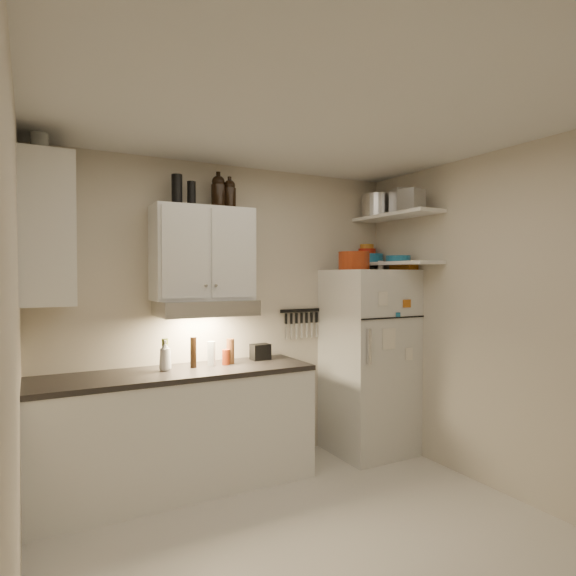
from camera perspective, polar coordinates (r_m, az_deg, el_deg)
name	(u,v)px	position (r m, az deg, el deg)	size (l,w,h in m)	color
floor	(322,550)	(3.32, 4.09, -28.52)	(3.20, 3.00, 0.02)	silver
ceiling	(323,113)	(3.03, 4.19, 20.01)	(3.20, 3.00, 0.02)	silver
back_wall	(230,315)	(4.24, -6.92, -3.23)	(3.20, 0.02, 2.60)	beige
left_wall	(13,355)	(2.45, -29.85, -6.89)	(0.02, 3.00, 2.60)	beige
right_wall	(502,321)	(3.99, 24.07, -3.64)	(0.02, 3.00, 2.60)	beige
base_cabinet	(178,433)	(3.94, -12.93, -16.39)	(2.10, 0.60, 0.88)	white
countertop	(177,373)	(3.83, -12.97, -9.82)	(2.10, 0.62, 0.04)	#282422
upper_cabinet	(203,254)	(3.96, -10.07, 4.03)	(0.80, 0.33, 0.75)	white
side_cabinet	(46,231)	(3.63, -26.72, 6.10)	(0.33, 0.55, 1.00)	white
range_hood	(206,308)	(3.90, -9.74, -2.32)	(0.76, 0.46, 0.12)	silver
fridge	(369,361)	(4.61, 9.55, -8.50)	(0.70, 0.68, 1.70)	silver
shelf_hi	(396,216)	(4.60, 12.65, 8.35)	(0.30, 0.95, 0.03)	white
shelf_lo	(395,263)	(4.57, 12.62, 2.86)	(0.30, 0.95, 0.03)	white
knife_strip	(301,310)	(4.52, 1.50, -2.68)	(0.42, 0.02, 0.03)	black
dutch_oven	(354,261)	(4.40, 7.82, 3.22)	(0.28, 0.28, 0.16)	maroon
book_stack	(405,266)	(4.59, 13.70, 2.56)	(0.18, 0.22, 0.08)	#BD6317
spice_jar	(381,265)	(4.58, 10.94, 2.65)	(0.05, 0.05, 0.09)	silver
stock_pot	(377,206)	(4.86, 10.56, 9.49)	(0.32, 0.32, 0.23)	silver
tin_a	(405,202)	(4.64, 13.66, 9.89)	(0.23, 0.21, 0.23)	#AAAAAD
tin_b	(411,200)	(4.35, 14.42, 10.10)	(0.17, 0.17, 0.17)	#AAAAAD
bowl_teal	(372,258)	(4.85, 9.88, 3.49)	(0.22, 0.22, 0.09)	#19608A
bowl_orange	(367,251)	(4.92, 9.33, 4.30)	(0.18, 0.18, 0.05)	red
bowl_yellow	(367,247)	(4.93, 9.33, 4.87)	(0.14, 0.14, 0.04)	#BF7721
plates	(398,259)	(4.52, 12.93, 3.41)	(0.22, 0.22, 0.06)	#19608A
growler_a	(218,192)	(4.07, -8.26, 11.24)	(0.12, 0.12, 0.28)	black
growler_b	(230,194)	(4.10, -6.94, 10.98)	(0.11, 0.11, 0.25)	black
thermos_a	(191,194)	(3.98, -11.37, 10.87)	(0.07, 0.07, 0.20)	black
thermos_b	(177,190)	(3.95, -13.03, 11.26)	(0.08, 0.08, 0.24)	black
side_jar	(39,144)	(3.74, -27.38, 14.87)	(0.11, 0.11, 0.15)	silver
soap_bottle	(165,354)	(3.82, -14.34, -7.54)	(0.10, 0.10, 0.26)	white
pepper_mill	(230,351)	(4.03, -6.84, -7.45)	(0.06, 0.06, 0.21)	brown
oil_bottle	(165,354)	(3.84, -14.38, -7.62)	(0.05, 0.05, 0.25)	#5E6C1B
vinegar_bottle	(193,352)	(3.90, -11.16, -7.50)	(0.05, 0.05, 0.24)	black
clear_bottle	(211,353)	(3.97, -9.08, -7.66)	(0.07, 0.07, 0.20)	silver
red_jar	(226,357)	(3.99, -7.38, -8.12)	(0.06, 0.06, 0.13)	maroon
caddy	(260,352)	(4.20, -3.29, -7.55)	(0.16, 0.11, 0.14)	black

